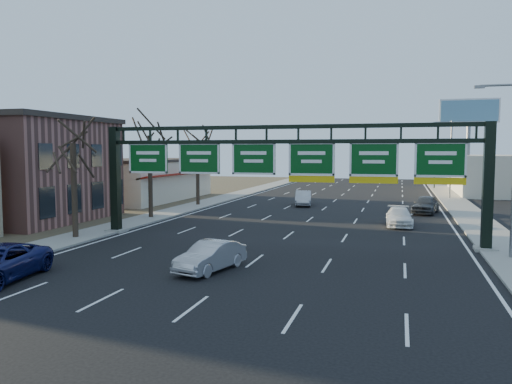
% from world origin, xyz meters
% --- Properties ---
extents(ground, '(160.00, 160.00, 0.00)m').
position_xyz_m(ground, '(0.00, 0.00, 0.00)').
color(ground, black).
rests_on(ground, ground).
extents(sidewalk_left, '(3.00, 120.00, 0.12)m').
position_xyz_m(sidewalk_left, '(-12.80, 20.00, 0.06)').
color(sidewalk_left, gray).
rests_on(sidewalk_left, ground).
extents(sidewalk_right, '(3.00, 120.00, 0.12)m').
position_xyz_m(sidewalk_right, '(12.80, 20.00, 0.06)').
color(sidewalk_right, gray).
rests_on(sidewalk_right, ground).
extents(dirt_strip_left, '(21.00, 120.00, 0.06)m').
position_xyz_m(dirt_strip_left, '(-25.00, 20.00, 0.03)').
color(dirt_strip_left, '#473D2B').
rests_on(dirt_strip_left, ground).
extents(lane_markings, '(21.60, 120.00, 0.01)m').
position_xyz_m(lane_markings, '(0.00, 20.00, 0.01)').
color(lane_markings, white).
rests_on(lane_markings, ground).
extents(sign_gantry, '(24.60, 1.20, 7.20)m').
position_xyz_m(sign_gantry, '(0.16, 8.00, 4.63)').
color(sign_gantry, black).
rests_on(sign_gantry, ground).
extents(brick_block, '(10.40, 12.40, 8.30)m').
position_xyz_m(brick_block, '(-21.50, 11.00, 4.16)').
color(brick_block, '#955B51').
rests_on(brick_block, ground).
extents(cream_strip, '(10.90, 18.40, 4.70)m').
position_xyz_m(cream_strip, '(-21.48, 29.00, 2.36)').
color(cream_strip, beige).
rests_on(cream_strip, ground).
extents(building_right_distant, '(12.00, 20.00, 5.00)m').
position_xyz_m(building_right_distant, '(20.00, 50.00, 2.50)').
color(building_right_distant, beige).
rests_on(building_right_distant, ground).
extents(tree_gantry, '(3.60, 3.60, 8.48)m').
position_xyz_m(tree_gantry, '(-12.80, 5.00, 7.11)').
color(tree_gantry, black).
rests_on(tree_gantry, sidewalk_left).
extents(tree_mid, '(3.60, 3.60, 9.24)m').
position_xyz_m(tree_mid, '(-12.80, 15.00, 7.85)').
color(tree_mid, black).
rests_on(tree_mid, sidewalk_left).
extents(tree_far, '(3.60, 3.60, 8.86)m').
position_xyz_m(tree_far, '(-12.80, 25.00, 7.48)').
color(tree_far, black).
rests_on(tree_far, sidewalk_left).
extents(streetlight_near, '(2.15, 0.22, 9.00)m').
position_xyz_m(streetlight_near, '(12.47, 6.00, 5.08)').
color(streetlight_near, slate).
rests_on(streetlight_near, sidewalk_right).
extents(streetlight_far, '(2.15, 0.22, 9.00)m').
position_xyz_m(streetlight_far, '(12.47, 40.00, 5.08)').
color(streetlight_far, slate).
rests_on(streetlight_far, sidewalk_right).
extents(billboard_right, '(7.00, 0.50, 12.00)m').
position_xyz_m(billboard_right, '(15.00, 44.98, 9.06)').
color(billboard_right, slate).
rests_on(billboard_right, ground).
extents(traffic_signal_mast, '(10.16, 0.54, 7.00)m').
position_xyz_m(traffic_signal_mast, '(5.69, 55.00, 5.50)').
color(traffic_signal_mast, black).
rests_on(traffic_signal_mast, ground).
extents(car_silver_sedan, '(2.42, 4.39, 1.37)m').
position_xyz_m(car_silver_sedan, '(-1.40, -0.58, 0.68)').
color(car_silver_sedan, '#A9A9AD').
rests_on(car_silver_sedan, ground).
extents(car_white_wagon, '(2.06, 4.69, 1.34)m').
position_xyz_m(car_white_wagon, '(7.00, 16.45, 0.67)').
color(car_white_wagon, white).
rests_on(car_white_wagon, ground).
extents(car_grey_far, '(2.84, 5.03, 1.62)m').
position_xyz_m(car_grey_far, '(9.24, 24.75, 0.81)').
color(car_grey_far, '#3D3F42').
rests_on(car_grey_far, ground).
extents(car_silver_distant, '(2.31, 4.69, 1.48)m').
position_xyz_m(car_silver_distant, '(-2.47, 28.08, 0.74)').
color(car_silver_distant, '#ABABB0').
rests_on(car_silver_distant, ground).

